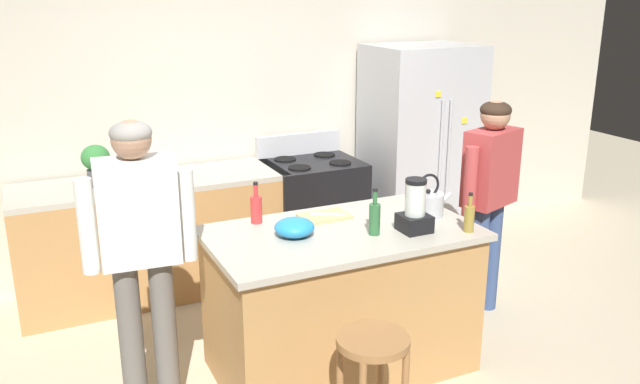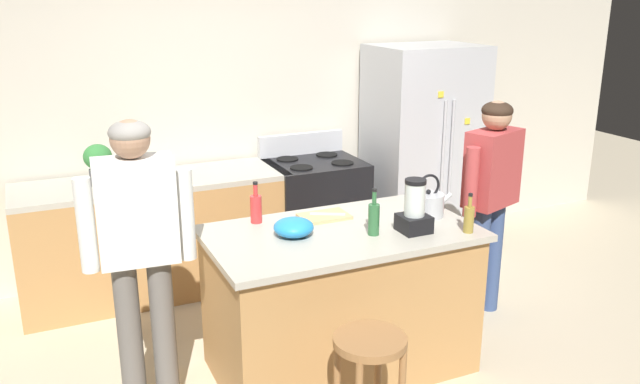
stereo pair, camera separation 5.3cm
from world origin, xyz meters
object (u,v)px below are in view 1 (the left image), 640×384
object	(u,v)px
potted_plant	(96,162)
cutting_board	(325,216)
mixing_bowl	(294,227)
chef_knife	(328,214)
bar_stool	(372,364)
blender_appliance	(415,209)
bottle_olive_oil	(375,218)
refrigerator	(420,150)
stove_range	(312,213)
person_by_sink_right	(490,188)
tea_kettle	(428,203)
kitchen_island	(341,300)
bottle_soda	(256,208)
bottle_vinegar	(469,218)
person_by_island_left	(140,242)

from	to	relation	value
potted_plant	cutting_board	distance (m)	1.77
mixing_bowl	chef_knife	xyz separation A→B (m)	(0.31, 0.21, -0.03)
bar_stool	blender_appliance	size ratio (longest dim) A/B	2.10
bottle_olive_oil	cutting_board	distance (m)	0.41
refrigerator	mixing_bowl	size ratio (longest dim) A/B	7.83
stove_range	chef_knife	distance (m)	1.45
refrigerator	bar_stool	size ratio (longest dim) A/B	2.72
cutting_board	person_by_sink_right	bearing A→B (deg)	-0.75
tea_kettle	cutting_board	xyz separation A→B (m)	(-0.61, 0.22, -0.07)
kitchen_island	bottle_soda	world-z (taller)	bottle_soda
blender_appliance	bottle_vinegar	size ratio (longest dim) A/B	1.34
bar_stool	chef_knife	distance (m)	1.14
refrigerator	bottle_olive_oil	size ratio (longest dim) A/B	6.56
kitchen_island	cutting_board	size ratio (longest dim) A/B	5.25
kitchen_island	cutting_board	bearing A→B (deg)	89.13
refrigerator	bottle_vinegar	distance (m)	2.03
mixing_bowl	person_by_island_left	bearing A→B (deg)	177.74
stove_range	person_by_sink_right	world-z (taller)	person_by_sink_right
blender_appliance	bottle_olive_oil	xyz separation A→B (m)	(-0.24, 0.05, -0.03)
kitchen_island	person_by_island_left	size ratio (longest dim) A/B	0.96
person_by_island_left	bottle_olive_oil	distance (m)	1.30
refrigerator	bar_stool	distance (m)	2.91
refrigerator	tea_kettle	distance (m)	1.75
bar_stool	kitchen_island	bearing A→B (deg)	73.77
bottle_olive_oil	cutting_board	xyz separation A→B (m)	(-0.14, 0.38, -0.09)
person_by_sink_right	potted_plant	distance (m)	2.78
potted_plant	tea_kettle	size ratio (longest dim) A/B	1.09
person_by_island_left	bottle_soda	xyz separation A→B (m)	(0.74, 0.27, 0.00)
bottle_vinegar	chef_knife	distance (m)	0.86
potted_plant	bottle_vinegar	xyz separation A→B (m)	(1.83, -1.88, -0.09)
bar_stool	blender_appliance	distance (m)	1.00
potted_plant	blender_appliance	size ratio (longest dim) A/B	0.95
blender_appliance	mixing_bowl	xyz separation A→B (m)	(-0.66, 0.22, -0.08)
kitchen_island	cutting_board	distance (m)	0.52
mixing_bowl	tea_kettle	world-z (taller)	tea_kettle
kitchen_island	bottle_soda	xyz separation A→B (m)	(-0.41, 0.33, 0.55)
person_by_sink_right	bar_stool	world-z (taller)	person_by_sink_right
blender_appliance	tea_kettle	xyz separation A→B (m)	(0.23, 0.21, -0.05)
bottle_soda	bar_stool	bearing A→B (deg)	-80.99
stove_range	tea_kettle	bearing A→B (deg)	-86.03
person_by_sink_right	blender_appliance	world-z (taller)	person_by_sink_right
kitchen_island	chef_knife	size ratio (longest dim) A/B	7.16
blender_appliance	mixing_bowl	bearing A→B (deg)	161.47
blender_appliance	mixing_bowl	size ratio (longest dim) A/B	1.37
bottle_soda	cutting_board	distance (m)	0.43
blender_appliance	bottle_vinegar	bearing A→B (deg)	-26.43
bar_stool	bottle_vinegar	world-z (taller)	bottle_vinegar
stove_range	person_by_island_left	size ratio (longest dim) A/B	0.66
bottle_olive_oil	tea_kettle	distance (m)	0.50
stove_range	mixing_bowl	distance (m)	1.76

